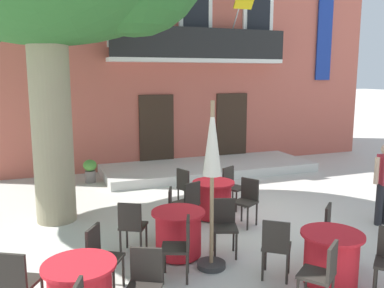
{
  "coord_description": "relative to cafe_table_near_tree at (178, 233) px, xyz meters",
  "views": [
    {
      "loc": [
        -3.96,
        -7.25,
        2.92
      ],
      "look_at": [
        -0.58,
        1.61,
        1.3
      ],
      "focal_mm": 38.26,
      "sensor_mm": 36.0,
      "label": 1
    }
  ],
  "objects": [
    {
      "name": "ground_planter_left",
      "position": [
        -0.75,
        5.22,
        -0.03
      ],
      "size": [
        0.36,
        0.36,
        0.63
      ],
      "color": "slate",
      "rests_on": "ground"
    },
    {
      "name": "cafe_chair_near_tree_0",
      "position": [
        -0.69,
        0.3,
        0.14
      ],
      "size": [
        0.55,
        0.55,
        0.91
      ],
      "color": "#2D2823",
      "rests_on": "ground"
    },
    {
      "name": "building_facade",
      "position": [
        2.75,
        8.32,
        3.36
      ],
      "size": [
        13.0,
        5.09,
        7.5
      ],
      "color": "#BC5B4C",
      "rests_on": "ground"
    },
    {
      "name": "cafe_chair_front_2",
      "position": [
        0.6,
        1.12,
        0.14
      ],
      "size": [
        0.52,
        0.52,
        0.91
      ],
      "color": "#2D2823",
      "rests_on": "ground"
    },
    {
      "name": "cafe_chair_middle_1",
      "position": [
        1.05,
        -1.23,
        0.14
      ],
      "size": [
        0.56,
        0.56,
        0.91
      ],
      "color": "#2D2823",
      "rests_on": "ground"
    },
    {
      "name": "entrance_step_platform",
      "position": [
        2.75,
        5.19,
        -0.27
      ],
      "size": [
        6.31,
        2.27,
        0.25
      ],
      "primitive_type": "cube",
      "color": "silver",
      "rests_on": "ground"
    },
    {
      "name": "cafe_chair_front_1",
      "position": [
        0.93,
        2.14,
        0.14
      ],
      "size": [
        0.52,
        0.52,
        0.91
      ],
      "color": "#2D2823",
      "rests_on": "ground"
    },
    {
      "name": "cafe_umbrella",
      "position": [
        0.34,
        -0.56,
        1.27
      ],
      "size": [
        0.44,
        0.44,
        2.55
      ],
      "color": "#997A56",
      "rests_on": "ground"
    },
    {
      "name": "cafe_chair_far_side_2",
      "position": [
        -0.97,
        -1.6,
        0.14
      ],
      "size": [
        0.54,
        0.54,
        0.91
      ],
      "color": "#2D2823",
      "rests_on": "ground"
    },
    {
      "name": "cafe_table_middle",
      "position": [
        1.69,
        -1.62,
        0.0
      ],
      "size": [
        0.86,
        0.86,
        0.76
      ],
      "color": "red",
      "rests_on": "ground"
    },
    {
      "name": "cafe_chair_middle_2",
      "position": [
        1.14,
        -2.13,
        0.14
      ],
      "size": [
        0.56,
        0.56,
        0.91
      ],
      "color": "#2D2823",
      "rests_on": "ground"
    },
    {
      "name": "cafe_chair_near_tree_1",
      "position": [
        -0.21,
        -0.72,
        0.14
      ],
      "size": [
        0.52,
        0.52,
        0.91
      ],
      "color": "#2D2823",
      "rests_on": "ground"
    },
    {
      "name": "cafe_chair_near_tree_2",
      "position": [
        0.73,
        -0.18,
        0.14
      ],
      "size": [
        0.51,
        0.51,
        0.91
      ],
      "color": "#2D2823",
      "rests_on": "ground"
    },
    {
      "name": "cafe_chair_near_tree_3",
      "position": [
        0.21,
        0.72,
        0.14
      ],
      "size": [
        0.52,
        0.52,
        0.91
      ],
      "color": "#2D2823",
      "rests_on": "ground"
    },
    {
      "name": "cafe_chair_front_0",
      "position": [
        1.89,
        1.89,
        0.14
      ],
      "size": [
        0.54,
        0.54,
        0.91
      ],
      "color": "#2D2823",
      "rests_on": "ground"
    },
    {
      "name": "cafe_chair_far_side_0",
      "position": [
        -2.36,
        -1.02,
        0.14
      ],
      "size": [
        0.55,
        0.55,
        0.91
      ],
      "color": "#2D2823",
      "rests_on": "ground"
    },
    {
      "name": "cafe_chair_middle_0",
      "position": [
        2.2,
        -1.07,
        0.14
      ],
      "size": [
        0.56,
        0.56,
        0.91
      ],
      "color": "#2D2823",
      "rests_on": "ground"
    },
    {
      "name": "cafe_table_near_tree",
      "position": [
        0.0,
        0.0,
        0.0
      ],
      "size": [
        0.86,
        0.86,
        0.76
      ],
      "color": "red",
      "rests_on": "ground"
    },
    {
      "name": "ground_plane",
      "position": [
        1.94,
        1.33,
        -0.39
      ],
      "size": [
        120.0,
        120.0,
        0.0
      ],
      "primitive_type": "plane",
      "color": "beige"
    },
    {
      "name": "cafe_chair_far_side_3",
      "position": [
        -1.33,
        -0.66,
        0.14
      ],
      "size": [
        0.55,
        0.55,
        0.91
      ],
      "color": "#2D2823",
      "rests_on": "ground"
    },
    {
      "name": "cafe_table_front",
      "position": [
        1.27,
        1.47,
        0.0
      ],
      "size": [
        0.86,
        0.86,
        0.76
      ],
      "color": "red",
      "rests_on": "ground"
    },
    {
      "name": "cafe_chair_front_3",
      "position": [
        1.71,
        0.86,
        0.14
      ],
      "size": [
        0.55,
        0.55,
        0.91
      ],
      "color": "#2D2823",
      "rests_on": "ground"
    }
  ]
}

